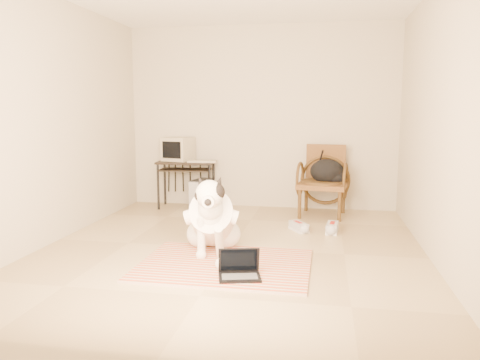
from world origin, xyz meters
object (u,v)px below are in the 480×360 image
(pc_tower, at_px, (201,193))
(rattan_chair, at_px, (323,180))
(dog, at_px, (212,220))
(crt_monitor, at_px, (178,149))
(computer_desk, at_px, (186,168))
(laptop, at_px, (239,270))
(backpack, at_px, (329,172))

(pc_tower, relative_size, rattan_chair, 0.49)
(dog, bearing_deg, crt_monitor, 115.46)
(pc_tower, bearing_deg, computer_desk, -168.94)
(laptop, xyz_separation_m, computer_desk, (-1.33, 2.86, 0.52))
(crt_monitor, distance_m, backpack, 2.28)
(pc_tower, bearing_deg, rattan_chair, -6.44)
(pc_tower, distance_m, backpack, 1.95)
(dog, xyz_separation_m, backpack, (1.18, 1.95, 0.27))
(dog, height_order, backpack, dog)
(computer_desk, xyz_separation_m, rattan_chair, (2.03, -0.16, -0.11))
(laptop, relative_size, computer_desk, 0.47)
(backpack, bearing_deg, crt_monitor, 172.77)
(dog, height_order, rattan_chair, rattan_chair)
(dog, xyz_separation_m, crt_monitor, (-1.06, 2.23, 0.53))
(crt_monitor, bearing_deg, backpack, -7.23)
(laptop, bearing_deg, dog, 120.16)
(laptop, bearing_deg, computer_desk, 114.96)
(computer_desk, height_order, pc_tower, computer_desk)
(crt_monitor, height_order, pc_tower, crt_monitor)
(laptop, xyz_separation_m, rattan_chair, (0.70, 2.69, 0.41))
(dog, bearing_deg, computer_desk, 113.15)
(laptop, bearing_deg, crt_monitor, 116.62)
(dog, xyz_separation_m, computer_desk, (-0.92, 2.15, 0.26))
(crt_monitor, bearing_deg, computer_desk, -28.82)
(pc_tower, bearing_deg, laptop, -68.91)
(laptop, bearing_deg, pc_tower, 111.09)
(backpack, bearing_deg, rattan_chair, 149.08)
(rattan_chair, bearing_deg, dog, -119.13)
(rattan_chair, xyz_separation_m, backpack, (0.07, -0.04, 0.12))
(computer_desk, relative_size, rattan_chair, 0.90)
(laptop, relative_size, backpack, 0.83)
(dog, xyz_separation_m, rattan_chair, (1.11, 1.99, 0.15))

